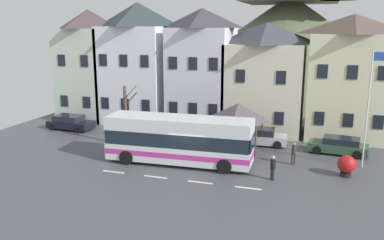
{
  "coord_description": "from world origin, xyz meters",
  "views": [
    {
      "loc": [
        8.24,
        -24.82,
        9.41
      ],
      "look_at": [
        -0.97,
        3.76,
        2.46
      ],
      "focal_mm": 37.91,
      "sensor_mm": 36.0,
      "label": 1
    }
  ],
  "objects_px": {
    "townhouse_03": "(265,78)",
    "townhouse_04": "(350,77)",
    "flagpole": "(369,102)",
    "public_bench": "(255,138)",
    "harbour_buoy": "(346,165)",
    "parked_car_03": "(261,137)",
    "pedestrian_02": "(252,150)",
    "parked_car_02": "(70,122)",
    "bare_tree_00": "(126,115)",
    "townhouse_00": "(91,65)",
    "townhouse_01": "(139,63)",
    "parked_car_00": "(339,146)",
    "bus_shelter": "(238,112)",
    "pedestrian_00": "(294,152)",
    "transit_bus": "(179,140)",
    "townhouse_02": "(202,69)",
    "hilltop_castle": "(289,40)",
    "parked_car_01": "(139,128)",
    "pedestrian_01": "(273,166)"
  },
  "relations": [
    {
      "from": "townhouse_03",
      "to": "townhouse_04",
      "type": "bearing_deg",
      "value": -0.93
    },
    {
      "from": "townhouse_03",
      "to": "flagpole",
      "type": "distance_m",
      "value": 11.41
    },
    {
      "from": "public_bench",
      "to": "harbour_buoy",
      "type": "distance_m",
      "value": 8.81
    },
    {
      "from": "parked_car_03",
      "to": "pedestrian_02",
      "type": "bearing_deg",
      "value": -93.01
    },
    {
      "from": "parked_car_02",
      "to": "bare_tree_00",
      "type": "distance_m",
      "value": 8.36
    },
    {
      "from": "townhouse_00",
      "to": "townhouse_01",
      "type": "bearing_deg",
      "value": 1.78
    },
    {
      "from": "townhouse_00",
      "to": "bare_tree_00",
      "type": "height_order",
      "value": "townhouse_00"
    },
    {
      "from": "townhouse_01",
      "to": "parked_car_00",
      "type": "distance_m",
      "value": 20.61
    },
    {
      "from": "townhouse_04",
      "to": "bus_shelter",
      "type": "height_order",
      "value": "townhouse_04"
    },
    {
      "from": "townhouse_01",
      "to": "public_bench",
      "type": "height_order",
      "value": "townhouse_01"
    },
    {
      "from": "pedestrian_02",
      "to": "townhouse_00",
      "type": "bearing_deg",
      "value": 153.35
    },
    {
      "from": "pedestrian_00",
      "to": "transit_bus",
      "type": "bearing_deg",
      "value": -164.6
    },
    {
      "from": "townhouse_03",
      "to": "parked_car_03",
      "type": "relative_size",
      "value": 2.39
    },
    {
      "from": "townhouse_02",
      "to": "harbour_buoy",
      "type": "height_order",
      "value": "townhouse_02"
    },
    {
      "from": "bus_shelter",
      "to": "public_bench",
      "type": "height_order",
      "value": "bus_shelter"
    },
    {
      "from": "parked_car_03",
      "to": "pedestrian_00",
      "type": "relative_size",
      "value": 2.55
    },
    {
      "from": "harbour_buoy",
      "to": "bare_tree_00",
      "type": "relative_size",
      "value": 0.29
    },
    {
      "from": "hilltop_castle",
      "to": "bus_shelter",
      "type": "relative_size",
      "value": 10.89
    },
    {
      "from": "townhouse_00",
      "to": "parked_car_00",
      "type": "xyz_separation_m",
      "value": [
        24.51,
        -5.57,
        -4.92
      ]
    },
    {
      "from": "townhouse_04",
      "to": "parked_car_02",
      "type": "relative_size",
      "value": 2.41
    },
    {
      "from": "pedestrian_02",
      "to": "bus_shelter",
      "type": "bearing_deg",
      "value": 122.7
    },
    {
      "from": "townhouse_04",
      "to": "parked_car_01",
      "type": "distance_m",
      "value": 18.65
    },
    {
      "from": "townhouse_03",
      "to": "townhouse_04",
      "type": "xyz_separation_m",
      "value": [
        7.12,
        -0.12,
        0.34
      ]
    },
    {
      "from": "townhouse_00",
      "to": "pedestrian_02",
      "type": "xyz_separation_m",
      "value": [
        18.53,
        -9.3,
        -4.73
      ]
    },
    {
      "from": "transit_bus",
      "to": "pedestrian_02",
      "type": "bearing_deg",
      "value": 20.49
    },
    {
      "from": "townhouse_02",
      "to": "public_bench",
      "type": "relative_size",
      "value": 7.13
    },
    {
      "from": "parked_car_03",
      "to": "townhouse_01",
      "type": "bearing_deg",
      "value": 155.99
    },
    {
      "from": "townhouse_04",
      "to": "flagpole",
      "type": "distance_m",
      "value": 8.1
    },
    {
      "from": "townhouse_00",
      "to": "parked_car_01",
      "type": "xyz_separation_m",
      "value": [
        7.74,
        -5.13,
        -4.94
      ]
    },
    {
      "from": "transit_bus",
      "to": "pedestrian_02",
      "type": "height_order",
      "value": "transit_bus"
    },
    {
      "from": "townhouse_04",
      "to": "public_bench",
      "type": "distance_m",
      "value": 9.64
    },
    {
      "from": "pedestrian_01",
      "to": "townhouse_04",
      "type": "bearing_deg",
      "value": 68.77
    },
    {
      "from": "harbour_buoy",
      "to": "bus_shelter",
      "type": "bearing_deg",
      "value": 155.66
    },
    {
      "from": "townhouse_04",
      "to": "pedestrian_00",
      "type": "relative_size",
      "value": 6.52
    },
    {
      "from": "parked_car_03",
      "to": "pedestrian_00",
      "type": "xyz_separation_m",
      "value": [
        2.88,
        -4.24,
        0.23
      ]
    },
    {
      "from": "bus_shelter",
      "to": "parked_car_02",
      "type": "distance_m",
      "value": 16.44
    },
    {
      "from": "parked_car_02",
      "to": "pedestrian_02",
      "type": "xyz_separation_m",
      "value": [
        17.71,
        -3.96,
        0.17
      ]
    },
    {
      "from": "parked_car_01",
      "to": "pedestrian_00",
      "type": "relative_size",
      "value": 2.75
    },
    {
      "from": "parked_car_00",
      "to": "hilltop_castle",
      "type": "bearing_deg",
      "value": -71.16
    },
    {
      "from": "townhouse_01",
      "to": "pedestrian_02",
      "type": "relative_size",
      "value": 7.48
    },
    {
      "from": "townhouse_01",
      "to": "townhouse_04",
      "type": "bearing_deg",
      "value": -1.37
    },
    {
      "from": "townhouse_01",
      "to": "flagpole",
      "type": "bearing_deg",
      "value": -22.39
    },
    {
      "from": "townhouse_02",
      "to": "transit_bus",
      "type": "height_order",
      "value": "townhouse_02"
    },
    {
      "from": "pedestrian_01",
      "to": "flagpole",
      "type": "bearing_deg",
      "value": 36.81
    },
    {
      "from": "parked_car_03",
      "to": "harbour_buoy",
      "type": "bearing_deg",
      "value": -44.02
    },
    {
      "from": "hilltop_castle",
      "to": "parked_car_03",
      "type": "height_order",
      "value": "hilltop_castle"
    },
    {
      "from": "hilltop_castle",
      "to": "parked_car_00",
      "type": "xyz_separation_m",
      "value": [
        6.47,
        -29.29,
        -6.8
      ]
    },
    {
      "from": "bus_shelter",
      "to": "parked_car_03",
      "type": "height_order",
      "value": "bus_shelter"
    },
    {
      "from": "bus_shelter",
      "to": "parked_car_00",
      "type": "xyz_separation_m",
      "value": [
        7.49,
        1.37,
        -2.39
      ]
    },
    {
      "from": "townhouse_04",
      "to": "pedestrian_01",
      "type": "height_order",
      "value": "townhouse_04"
    }
  ]
}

